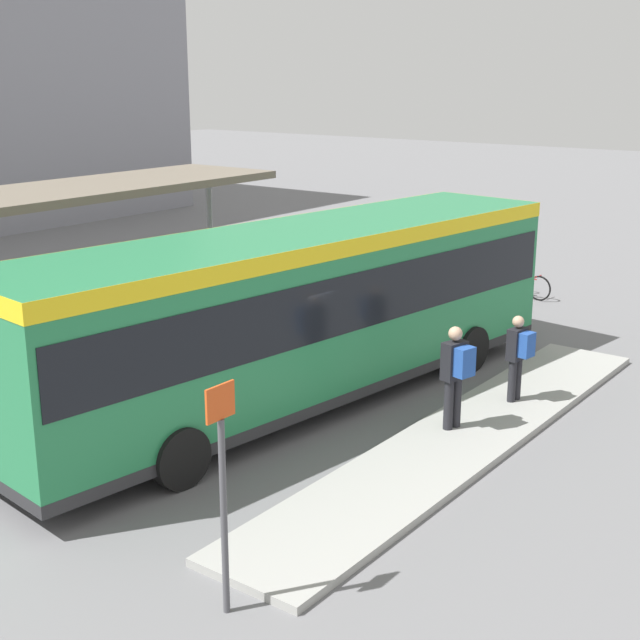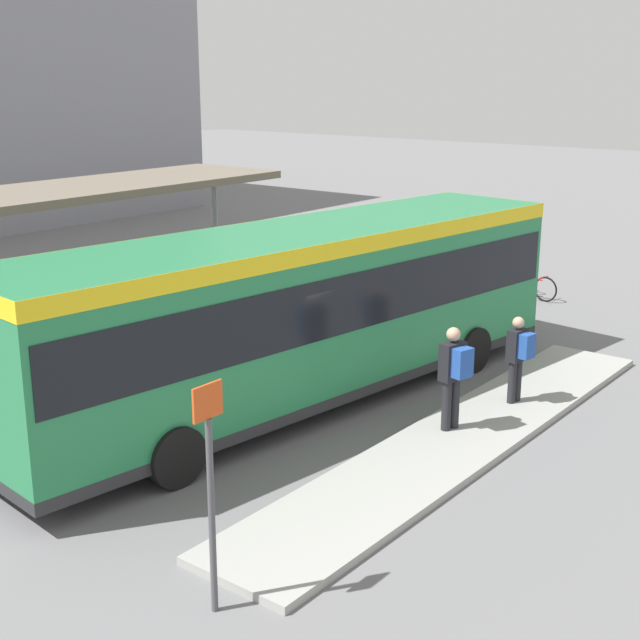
% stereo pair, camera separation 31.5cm
% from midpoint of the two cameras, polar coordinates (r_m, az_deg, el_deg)
% --- Properties ---
extents(ground_plane, '(120.00, 120.00, 0.00)m').
position_cam_midpoint_polar(ground_plane, '(17.00, -1.77, -5.30)').
color(ground_plane, slate).
extents(curb_island, '(11.57, 1.80, 0.12)m').
position_cam_midpoint_polar(curb_island, '(15.53, 8.69, -7.33)').
color(curb_island, '#9E9E99').
rests_on(curb_island, ground_plane).
extents(city_bus, '(12.44, 4.08, 3.32)m').
position_cam_midpoint_polar(city_bus, '(16.41, -1.80, 1.03)').
color(city_bus, '#237A47').
rests_on(city_bus, ground_plane).
extents(pedestrian_waiting, '(0.49, 0.54, 1.82)m').
position_cam_midpoint_polar(pedestrian_waiting, '(15.28, 8.11, -3.26)').
color(pedestrian_waiting, '#232328').
rests_on(pedestrian_waiting, curb_island).
extents(pedestrian_companion, '(0.43, 0.45, 1.64)m').
position_cam_midpoint_polar(pedestrian_companion, '(16.81, 12.06, -2.07)').
color(pedestrian_companion, '#232328').
rests_on(pedestrian_companion, curb_island).
extents(bicycle_red, '(0.48, 1.64, 0.71)m').
position_cam_midpoint_polar(bicycle_red, '(25.31, 12.58, 2.19)').
color(bicycle_red, black).
rests_on(bicycle_red, ground_plane).
extents(bicycle_green, '(0.48, 1.52, 0.66)m').
position_cam_midpoint_polar(bicycle_green, '(25.96, 11.40, 2.53)').
color(bicycle_green, black).
rests_on(bicycle_green, ground_plane).
extents(bicycle_orange, '(0.48, 1.80, 0.78)m').
position_cam_midpoint_polar(bicycle_orange, '(26.31, 9.96, 2.90)').
color(bicycle_orange, black).
rests_on(bicycle_orange, ground_plane).
extents(bicycle_white, '(0.48, 1.58, 0.68)m').
position_cam_midpoint_polar(bicycle_white, '(26.56, 8.38, 2.99)').
color(bicycle_white, black).
rests_on(bicycle_white, ground_plane).
extents(station_shelter, '(12.37, 2.99, 3.64)m').
position_cam_midpoint_polar(station_shelter, '(19.90, -18.25, 7.43)').
color(station_shelter, '#706656').
rests_on(station_shelter, ground_plane).
extents(potted_planter_near_shelter, '(0.94, 0.94, 1.43)m').
position_cam_midpoint_polar(potted_planter_near_shelter, '(21.34, -4.48, 1.13)').
color(potted_planter_near_shelter, slate).
rests_on(potted_planter_near_shelter, ground_plane).
extents(platform_sign, '(0.44, 0.08, 2.80)m').
position_cam_midpoint_polar(platform_sign, '(10.20, -7.12, -10.72)').
color(platform_sign, '#4C4C51').
rests_on(platform_sign, ground_plane).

